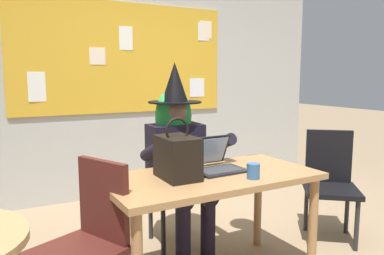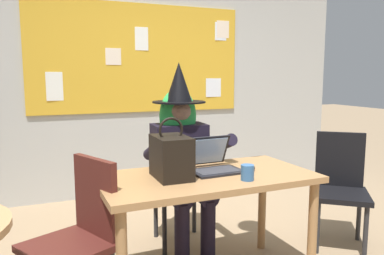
% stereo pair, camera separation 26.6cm
% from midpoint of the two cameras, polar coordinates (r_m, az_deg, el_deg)
% --- Properties ---
extents(wall_back_bulletin, '(5.22, 2.29, 2.62)m').
position_cam_midpoint_polar(wall_back_bulletin, '(4.33, -12.10, 7.30)').
color(wall_back_bulletin, '#B2B2AD').
rests_on(wall_back_bulletin, ground).
extents(desk_main, '(1.38, 0.72, 0.73)m').
position_cam_midpoint_polar(desk_main, '(2.45, -0.19, -9.31)').
color(desk_main, '#A37547').
rests_on(desk_main, ground).
extents(chair_at_desk, '(0.46, 0.46, 0.91)m').
position_cam_midpoint_polar(chair_at_desk, '(3.12, -5.35, -7.92)').
color(chair_at_desk, '#2D3347').
rests_on(chair_at_desk, ground).
extents(person_costumed, '(0.61, 0.68, 1.46)m').
position_cam_midpoint_polar(person_costumed, '(2.94, -4.70, -3.09)').
color(person_costumed, black).
rests_on(person_costumed, ground).
extents(laptop, '(0.35, 0.34, 0.22)m').
position_cam_midpoint_polar(laptop, '(2.52, 0.49, -5.37)').
color(laptop, black).
rests_on(laptop, desk_main).
extents(computer_mouse, '(0.08, 0.11, 0.03)m').
position_cam_midpoint_polar(computer_mouse, '(2.58, 6.10, -5.83)').
color(computer_mouse, black).
rests_on(computer_mouse, desk_main).
extents(handbag, '(0.20, 0.30, 0.38)m').
position_cam_midpoint_polar(handbag, '(2.31, -5.54, -4.49)').
color(handbag, black).
rests_on(handbag, desk_main).
extents(coffee_mug, '(0.08, 0.08, 0.09)m').
position_cam_midpoint_polar(coffee_mug, '(2.32, 6.05, -6.61)').
color(coffee_mug, '#336099').
rests_on(coffee_mug, desk_main).
extents(chair_spare_by_window, '(0.56, 0.56, 0.90)m').
position_cam_midpoint_polar(chair_spare_by_window, '(2.23, -18.85, -15.18)').
color(chair_spare_by_window, '#4C1E19').
rests_on(chair_spare_by_window, ground).
extents(chair_extra_corner, '(0.59, 0.59, 0.90)m').
position_cam_midpoint_polar(chair_extra_corner, '(3.34, 18.04, -7.40)').
color(chair_extra_corner, black).
rests_on(chair_extra_corner, ground).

